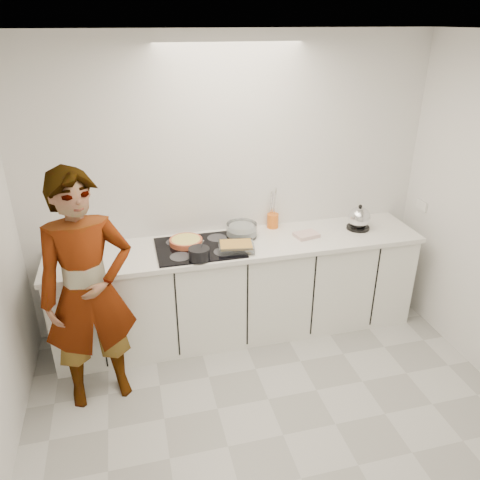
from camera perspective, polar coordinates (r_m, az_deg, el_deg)
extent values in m
cube|color=#BABAB6|center=(3.59, 5.28, -22.60)|extent=(3.60, 3.20, 0.00)
cube|color=white|center=(2.41, 7.94, 23.71)|extent=(3.60, 3.20, 0.00)
cube|color=silver|center=(4.17, -1.19, 6.32)|extent=(3.60, 0.00, 2.60)
cube|color=white|center=(4.74, 21.27, 3.95)|extent=(0.02, 0.15, 0.09)
cube|color=white|center=(4.26, -0.10, -6.13)|extent=(3.20, 0.58, 0.87)
cube|color=white|center=(4.04, -0.11, -0.62)|extent=(3.24, 0.64, 0.04)
cube|color=black|center=(3.95, -4.97, -0.93)|extent=(0.72, 0.54, 0.01)
cylinder|color=#C35433|center=(4.00, -6.60, -0.18)|extent=(0.33, 0.33, 0.04)
cylinder|color=#E8D662|center=(3.99, -6.61, 0.05)|extent=(0.29, 0.29, 0.01)
cylinder|color=black|center=(3.73, -5.01, -1.67)|extent=(0.22, 0.22, 0.09)
cylinder|color=silver|center=(3.73, -4.78, -0.93)|extent=(0.05, 0.06, 0.14)
cube|color=silver|center=(3.87, -0.49, -0.82)|extent=(0.32, 0.26, 0.05)
cube|color=gold|center=(3.87, -0.49, -0.56)|extent=(0.29, 0.22, 0.02)
cylinder|color=silver|center=(4.12, 0.21, 1.19)|extent=(0.32, 0.32, 0.12)
cylinder|color=white|center=(4.13, 0.21, 0.95)|extent=(0.27, 0.27, 0.06)
cube|color=white|center=(4.19, 8.09, 0.62)|extent=(0.23, 0.19, 0.03)
cylinder|color=black|center=(4.44, 14.17, 1.48)|extent=(0.24, 0.24, 0.02)
sphere|color=silver|center=(4.40, 14.31, 2.66)|extent=(0.23, 0.23, 0.20)
sphere|color=black|center=(4.36, 14.46, 3.99)|extent=(0.04, 0.04, 0.04)
cylinder|color=orange|center=(4.32, 4.02, 2.36)|extent=(0.13, 0.13, 0.13)
imported|color=white|center=(3.49, -18.00, -6.15)|extent=(0.73, 0.55, 1.82)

